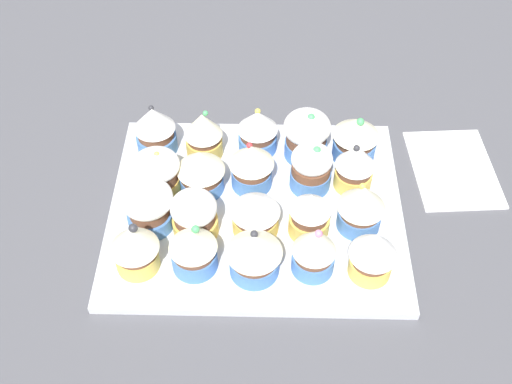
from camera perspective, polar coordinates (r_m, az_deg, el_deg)
The scene contains 23 objects.
ground_plane at distance 87.35cm, azimuth 0.00°, elevation -2.45°, with size 180.00×180.00×3.00cm, color #4C4C51.
baking_tray at distance 85.72cm, azimuth 0.00°, elevation -1.57°, with size 39.66×32.63×1.20cm.
cupcake_0 at distance 77.61cm, azimuth -11.02°, elevation -4.86°, with size 6.09×6.09×7.98cm.
cupcake_1 at distance 76.96cm, azimuth -5.73°, elevation -5.14°, with size 5.99×5.99×7.27cm.
cupcake_2 at distance 75.87cm, azimuth -0.54°, elevation -5.52°, with size 6.92×6.92×7.58cm.
cupcake_3 at distance 76.42cm, azimuth 5.32°, elevation -5.25°, with size 5.45×5.45×7.91cm.
cupcake_4 at distance 76.87cm, azimuth 10.62°, elevation -5.44°, with size 5.96×5.96×7.71cm.
cupcake_5 at distance 81.47cm, azimuth -9.79°, elevation -1.21°, with size 6.69×6.69×7.46cm.
cupcake_6 at distance 80.35cm, azimuth -5.63°, elevation -2.06°, with size 5.98×5.98×6.84cm.
cupcake_7 at distance 80.19cm, azimuth -0.41°, elevation -1.82°, with size 6.42×6.42×6.72cm.
cupcake_8 at distance 80.13cm, azimuth 4.93°, elevation -1.97°, with size 5.36×5.36×7.18cm.
cupcake_9 at distance 81.33cm, azimuth 9.56°, elevation -1.27°, with size 6.24×6.24×7.78cm.
cupcake_10 at distance 85.62cm, azimuth -9.01°, elevation 1.71°, with size 6.51×6.51×6.93cm.
cupcake_11 at distance 84.97cm, azimuth -5.05°, elevation 2.02°, with size 6.63×6.63×7.10cm.
cupcake_12 at distance 85.04cm, azimuth -0.41°, elevation 2.50°, with size 6.19×6.19×7.73cm.
cupcake_13 at distance 85.46cm, azimuth 5.04°, elevation 2.23°, with size 5.65×5.65×7.45cm.
cupcake_14 at distance 86.03cm, azimuth 8.99°, elevation 2.37°, with size 5.47×5.47×7.83cm.
cupcake_15 at distance 91.13cm, azimuth -9.18°, elevation 5.66°, with size 5.90×5.90×8.03cm.
cupcake_16 at distance 89.70cm, azimuth -4.81°, elevation 5.29°, with size 5.48×5.48×7.81cm.
cupcake_17 at distance 90.26cm, azimuth 0.05°, elevation 5.65°, with size 5.79×5.79×7.39cm.
cupcake_18 at distance 89.32cm, azimuth 4.62°, elevation 5.23°, with size 6.67×6.67×8.07cm.
cupcake_19 at distance 90.11cm, azimuth 9.06°, elevation 4.96°, with size 6.64×6.64×7.64cm.
napkin at distance 95.63cm, azimuth 17.51°, elevation 2.09°, with size 11.63×15.65×0.60cm, color white.
Camera 1 is at (1.14, -54.28, 66.93)cm, focal length 43.95 mm.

